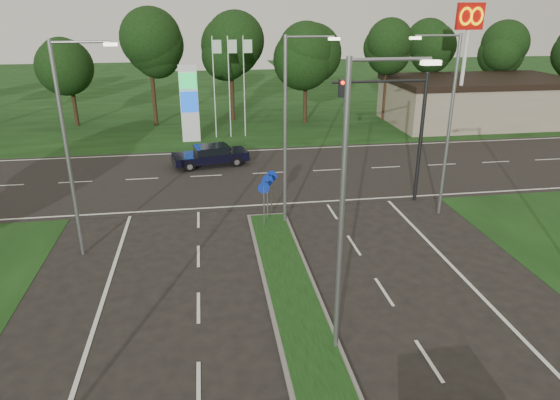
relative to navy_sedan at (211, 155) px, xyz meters
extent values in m
cube|color=black|center=(2.63, 28.70, -0.73)|extent=(160.00, 50.00, 0.02)
cube|color=black|center=(2.63, -2.30, -0.73)|extent=(160.00, 12.00, 0.02)
cube|color=slate|center=(2.63, -22.30, -0.67)|extent=(2.00, 26.00, 0.12)
cube|color=gray|center=(24.63, 9.70, 1.27)|extent=(16.00, 9.00, 4.00)
cylinder|color=gray|center=(3.43, -20.30, 3.77)|extent=(0.16, 0.16, 9.00)
cylinder|color=gray|center=(4.53, -20.30, 8.17)|extent=(2.20, 0.10, 0.10)
cube|color=#FFF2CC|center=(5.63, -20.30, 8.07)|extent=(0.50, 0.22, 0.12)
cylinder|color=gray|center=(3.43, -10.30, 3.77)|extent=(0.16, 0.16, 9.00)
cylinder|color=gray|center=(4.53, -10.30, 8.17)|extent=(2.20, 0.10, 0.10)
cube|color=#FFF2CC|center=(5.63, -10.30, 8.07)|extent=(0.50, 0.22, 0.12)
cylinder|color=gray|center=(-5.87, -12.30, 3.77)|extent=(0.16, 0.16, 9.00)
cylinder|color=gray|center=(-4.77, -12.30, 8.17)|extent=(2.20, 0.10, 0.10)
cube|color=#FFF2CC|center=(-3.67, -12.30, 8.07)|extent=(0.50, 0.22, 0.12)
cylinder|color=gray|center=(11.63, -10.30, 3.77)|extent=(0.16, 0.16, 9.00)
cylinder|color=gray|center=(10.53, -10.30, 8.17)|extent=(2.20, 0.10, 0.10)
cube|color=#FFF2CC|center=(9.43, -10.30, 8.07)|extent=(0.50, 0.22, 0.12)
cylinder|color=black|center=(11.13, -8.30, 2.77)|extent=(0.20, 0.20, 7.00)
cylinder|color=black|center=(8.63, -8.30, 5.87)|extent=(5.00, 0.14, 0.14)
cube|color=black|center=(6.63, -8.30, 5.57)|extent=(0.28, 0.28, 0.90)
sphere|color=#FF190C|center=(6.63, -8.48, 5.87)|extent=(0.20, 0.20, 0.20)
cylinder|color=gray|center=(2.33, -10.80, 0.37)|extent=(0.06, 0.06, 2.20)
cylinder|color=#0C26A5|center=(2.33, -10.80, 1.37)|extent=(0.56, 0.04, 0.56)
cylinder|color=gray|center=(2.63, -9.80, 0.37)|extent=(0.06, 0.06, 2.20)
cylinder|color=#0C26A5|center=(2.63, -9.80, 1.37)|extent=(0.56, 0.04, 0.56)
cylinder|color=gray|center=(2.93, -9.10, 0.37)|extent=(0.06, 0.06, 2.20)
cylinder|color=#0C26A5|center=(2.93, -9.10, 1.37)|extent=(0.56, 0.04, 0.56)
cube|color=silver|center=(-1.37, 6.70, 2.27)|extent=(1.40, 0.30, 6.00)
cube|color=#0CA53F|center=(-1.37, 6.52, 4.07)|extent=(1.30, 0.08, 1.20)
cube|color=#0C3FBF|center=(-1.37, 6.52, 2.47)|extent=(1.30, 0.08, 1.60)
cylinder|color=silver|center=(0.63, 7.70, 3.27)|extent=(0.08, 0.08, 8.00)
cube|color=#B2D8B2|center=(0.98, 7.70, 6.47)|extent=(0.70, 0.02, 1.00)
cylinder|color=silver|center=(1.83, 7.70, 3.27)|extent=(0.08, 0.08, 8.00)
cube|color=#B2D8B2|center=(2.18, 7.70, 6.47)|extent=(0.70, 0.02, 1.00)
cylinder|color=silver|center=(3.03, 7.70, 3.27)|extent=(0.08, 0.08, 8.00)
cube|color=#B2D8B2|center=(3.38, 7.70, 6.47)|extent=(0.70, 0.02, 1.00)
cylinder|color=silver|center=(20.63, 5.70, 4.27)|extent=(0.30, 0.30, 10.00)
cube|color=#BF0C07|center=(20.63, 5.70, 8.67)|extent=(2.20, 0.35, 2.00)
torus|color=#FFC600|center=(20.18, 5.48, 8.67)|extent=(1.06, 0.16, 1.06)
torus|color=#FFC600|center=(21.08, 5.48, 8.67)|extent=(1.06, 0.16, 1.06)
cylinder|color=black|center=(2.63, 13.70, 1.47)|extent=(0.36, 0.36, 4.40)
sphere|color=black|center=(2.63, 13.70, 5.77)|extent=(6.00, 6.00, 6.00)
sphere|color=black|center=(2.93, 13.50, 6.77)|extent=(4.80, 4.80, 4.80)
cube|color=black|center=(-0.02, 0.00, -0.11)|extent=(5.24, 2.91, 0.51)
cube|color=black|center=(0.07, 0.01, 0.37)|extent=(2.46, 2.10, 0.47)
cube|color=black|center=(0.07, 0.01, 0.61)|extent=(2.05, 1.92, 0.04)
cylinder|color=black|center=(-1.41, -1.22, -0.38)|extent=(0.73, 0.35, 0.70)
cylinder|color=black|center=(-1.75, 0.62, -0.38)|extent=(0.73, 0.35, 0.70)
cylinder|color=black|center=(1.70, -0.63, -0.38)|extent=(0.73, 0.35, 0.70)
cylinder|color=black|center=(1.36, 1.21, -0.38)|extent=(0.73, 0.35, 0.70)
camera|label=1|loc=(-0.28, -32.92, 9.46)|focal=32.00mm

